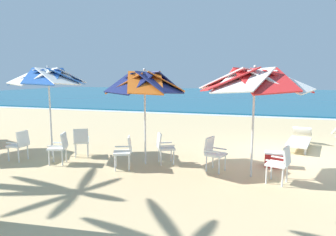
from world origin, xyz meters
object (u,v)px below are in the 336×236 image
at_px(plastic_chair_1, 214,152).
at_px(plastic_chair_6, 60,146).
at_px(plastic_chair_0, 281,162).
at_px(plastic_chair_3, 164,146).
at_px(beach_umbrella_0, 255,81).
at_px(beach_umbrella_1, 145,83).
at_px(sun_lounger_1, 299,140).
at_px(plastic_chair_4, 20,144).
at_px(plastic_chair_5, 81,140).
at_px(beach_umbrella_2, 48,77).
at_px(plastic_chair_2, 125,150).
at_px(cooler_box, 274,159).

xyz_separation_m(plastic_chair_1, plastic_chair_6, (-4.13, -0.62, 0.00)).
bearing_deg(plastic_chair_0, plastic_chair_1, 162.30).
xyz_separation_m(plastic_chair_1, plastic_chair_3, (-1.40, 0.21, 0.00)).
relative_size(plastic_chair_0, plastic_chair_6, 1.00).
height_order(beach_umbrella_0, beach_umbrella_1, beach_umbrella_0).
distance_m(plastic_chair_6, sun_lounger_1, 7.61).
bearing_deg(plastic_chair_6, plastic_chair_1, 8.54).
bearing_deg(beach_umbrella_0, plastic_chair_1, 168.62).
xyz_separation_m(beach_umbrella_1, sun_lounger_1, (4.28, 3.23, -1.93)).
bearing_deg(sun_lounger_1, plastic_chair_4, -153.29).
distance_m(plastic_chair_0, plastic_chair_5, 5.60).
bearing_deg(plastic_chair_1, beach_umbrella_2, 179.56).
distance_m(plastic_chair_1, plastic_chair_5, 4.00).
distance_m(plastic_chair_1, plastic_chair_2, 2.29).
distance_m(plastic_chair_2, beach_umbrella_2, 3.32).
distance_m(beach_umbrella_1, beach_umbrella_2, 3.04).
relative_size(plastic_chair_1, sun_lounger_1, 0.39).
bearing_deg(plastic_chair_0, sun_lounger_1, 77.34).
relative_size(plastic_chair_2, sun_lounger_1, 0.39).
distance_m(plastic_chair_1, beach_umbrella_2, 5.25).
height_order(plastic_chair_2, plastic_chair_4, same).
height_order(beach_umbrella_1, plastic_chair_3, beach_umbrella_1).
distance_m(beach_umbrella_0, plastic_chair_2, 3.65).
relative_size(beach_umbrella_0, plastic_chair_0, 3.07).
bearing_deg(plastic_chair_6, plastic_chair_4, -177.32).
height_order(plastic_chair_2, beach_umbrella_2, beach_umbrella_2).
height_order(plastic_chair_1, beach_umbrella_1, beach_umbrella_1).
height_order(beach_umbrella_1, sun_lounger_1, beach_umbrella_1).
distance_m(beach_umbrella_0, plastic_chair_3, 2.98).
distance_m(plastic_chair_2, plastic_chair_5, 1.91).
xyz_separation_m(beach_umbrella_2, plastic_chair_5, (0.92, 0.17, -1.86)).
bearing_deg(sun_lounger_1, plastic_chair_6, -149.30).
xyz_separation_m(plastic_chair_1, plastic_chair_2, (-2.23, -0.52, 0.00)).
relative_size(plastic_chair_2, plastic_chair_5, 1.00).
relative_size(plastic_chair_1, plastic_chair_4, 1.00).
height_order(plastic_chair_1, plastic_chair_6, same).
bearing_deg(cooler_box, plastic_chair_0, -87.38).
relative_size(beach_umbrella_2, plastic_chair_6, 3.13).
distance_m(beach_umbrella_0, beach_umbrella_2, 5.85).
bearing_deg(plastic_chair_1, beach_umbrella_1, 179.04).
height_order(plastic_chair_1, plastic_chair_5, same).
relative_size(plastic_chair_0, plastic_chair_4, 1.00).
distance_m(plastic_chair_0, cooler_box, 1.34).
xyz_separation_m(sun_lounger_1, cooler_box, (-0.91, -2.45, -0.08)).
xyz_separation_m(plastic_chair_4, plastic_chair_5, (1.44, 0.88, 0.00)).
relative_size(beach_umbrella_0, plastic_chair_1, 3.07).
bearing_deg(plastic_chair_1, beach_umbrella_0, -11.38).
bearing_deg(plastic_chair_6, beach_umbrella_2, 139.60).
bearing_deg(plastic_chair_2, plastic_chair_0, 0.39).
height_order(sun_lounger_1, cooler_box, sun_lounger_1).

